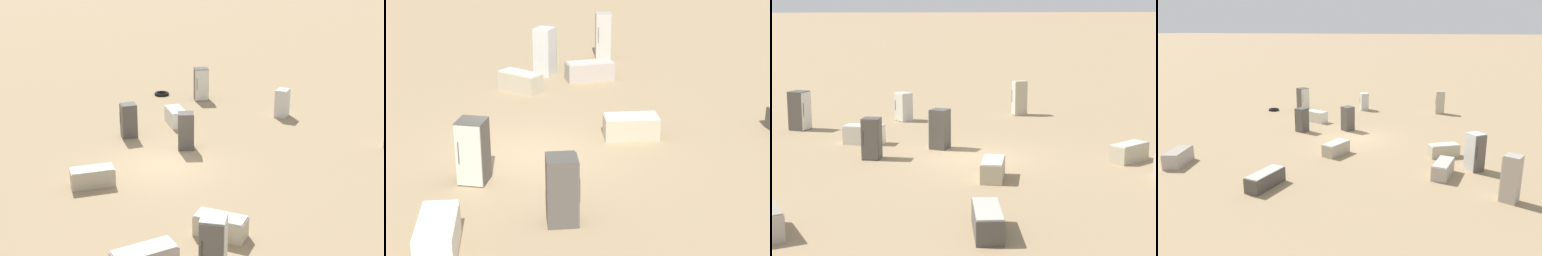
% 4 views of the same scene
% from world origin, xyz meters
% --- Properties ---
extents(ground_plane, '(1000.00, 1000.00, 0.00)m').
position_xyz_m(ground_plane, '(0.00, 0.00, 0.00)').
color(ground_plane, '#9E8460').
extents(discarded_fridge_0, '(0.80, 0.83, 1.55)m').
position_xyz_m(discarded_fridge_0, '(3.75, -0.44, 0.78)').
color(discarded_fridge_0, '#4C4742').
rests_on(discarded_fridge_0, ground_plane).
extents(discarded_fridge_2, '(0.91, 1.99, 0.68)m').
position_xyz_m(discarded_fridge_2, '(1.00, 8.21, 0.34)').
color(discarded_fridge_2, '#4C4742').
rests_on(discarded_fridge_2, ground_plane).
extents(discarded_fridge_3, '(1.05, 1.04, 1.80)m').
position_xyz_m(discarded_fridge_3, '(6.95, -6.75, 0.90)').
color(discarded_fridge_3, '#4C4742').
rests_on(discarded_fridge_3, ground_plane).
extents(discarded_fridge_4, '(1.69, 1.41, 0.69)m').
position_xyz_m(discarded_fridge_4, '(-5.67, 1.48, 0.34)').
color(discarded_fridge_4, '#B2A88E').
rests_on(discarded_fridge_4, ground_plane).
extents(discarded_fridge_5, '(0.95, 0.93, 1.61)m').
position_xyz_m(discarded_fridge_5, '(1.02, -1.75, 0.81)').
color(discarded_fridge_5, '#4C4742').
rests_on(discarded_fridge_5, ground_plane).
extents(discarded_fridge_6, '(1.13, 1.71, 0.68)m').
position_xyz_m(discarded_fridge_6, '(-0.18, 3.15, 0.34)').
color(discarded_fridge_6, '#B2A88E').
rests_on(discarded_fridge_6, ground_plane).
extents(discarded_fridge_9, '(1.79, 1.20, 0.79)m').
position_xyz_m(discarded_fridge_9, '(4.02, -3.17, 0.39)').
color(discarded_fridge_9, silver).
rests_on(discarded_fridge_9, ground_plane).
extents(discarded_fridge_10, '(0.90, 0.96, 1.42)m').
position_xyz_m(discarded_fridge_10, '(2.04, -8.34, 0.71)').
color(discarded_fridge_10, silver).
rests_on(discarded_fridge_10, ground_plane).
extents(discarded_fridge_12, '(0.75, 0.63, 1.81)m').
position_xyz_m(discarded_fridge_12, '(-4.09, -9.10, 0.91)').
color(discarded_fridge_12, '#B2A88E').
rests_on(discarded_fridge_12, ground_plane).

